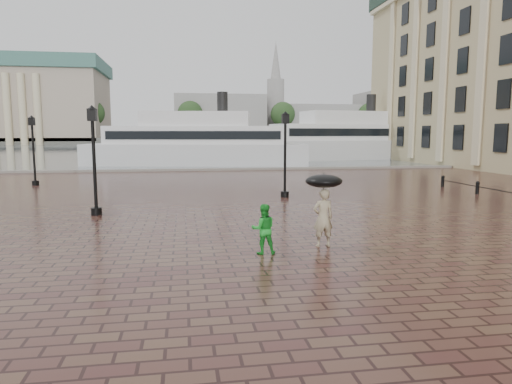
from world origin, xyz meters
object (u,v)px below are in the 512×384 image
(adult_pedestrian, at_px, (323,218))
(child_pedestrian, at_px, (263,229))
(ferry_far, at_px, (350,140))
(ferry_near, at_px, (197,143))
(street_lamps, at_px, (133,154))

(adult_pedestrian, bearing_deg, child_pedestrian, 10.28)
(child_pedestrian, height_order, ferry_far, ferry_far)
(ferry_far, bearing_deg, ferry_near, -168.07)
(adult_pedestrian, height_order, ferry_far, ferry_far)
(adult_pedestrian, bearing_deg, ferry_far, -117.20)
(ferry_near, bearing_deg, ferry_far, 32.41)
(street_lamps, height_order, ferry_far, ferry_far)
(child_pedestrian, relative_size, ferry_near, 0.06)
(ferry_far, bearing_deg, adult_pedestrian, -121.57)
(street_lamps, bearing_deg, ferry_far, 53.18)
(child_pedestrian, bearing_deg, street_lamps, -67.31)
(street_lamps, bearing_deg, child_pedestrian, -68.85)
(street_lamps, distance_m, ferry_near, 24.54)
(street_lamps, height_order, adult_pedestrian, street_lamps)
(street_lamps, relative_size, ferry_far, 0.58)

